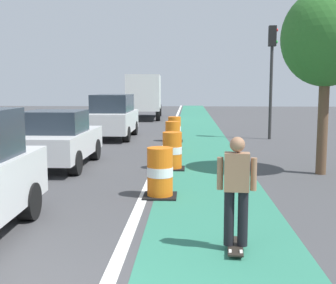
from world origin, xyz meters
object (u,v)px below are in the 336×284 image
at_px(traffic_barrel_mid, 172,151).
at_px(traffic_light_corner, 272,62).
at_px(parked_sedan_second, 58,139).
at_px(traffic_barrel_front, 160,173).
at_px(traffic_barrel_back, 173,136).
at_px(delivery_truck_down_block, 145,94).
at_px(parked_suv_third, 113,116).
at_px(street_tree_sidewalk, 327,39).
at_px(traffic_barrel_far, 174,129).
at_px(skateboarder_on_lane, 236,190).

height_order(traffic_barrel_mid, traffic_light_corner, traffic_light_corner).
relative_size(parked_sedan_second, traffic_barrel_mid, 3.76).
height_order(traffic_barrel_front, traffic_barrel_back, same).
relative_size(traffic_barrel_mid, delivery_truck_down_block, 0.14).
height_order(parked_suv_third, street_tree_sidewalk, street_tree_sidewalk).
bearing_deg(traffic_barrel_far, traffic_light_corner, 13.83).
bearing_deg(delivery_truck_down_block, traffic_barrel_back, -80.66).
distance_m(traffic_barrel_far, delivery_truck_down_block, 14.13).
bearing_deg(parked_suv_third, traffic_light_corner, -0.20).
xyz_separation_m(traffic_barrel_far, street_tree_sidewalk, (4.28, -7.06, 3.14)).
height_order(traffic_barrel_front, traffic_barrel_mid, same).
bearing_deg(parked_sedan_second, traffic_barrel_far, 62.51).
distance_m(traffic_barrel_mid, delivery_truck_down_block, 20.58).
height_order(traffic_barrel_back, traffic_light_corner, traffic_light_corner).
relative_size(traffic_light_corner, street_tree_sidewalk, 1.02).
bearing_deg(street_tree_sidewalk, traffic_barrel_back, 133.69).
xyz_separation_m(traffic_barrel_back, delivery_truck_down_block, (-2.70, 16.41, 1.31)).
bearing_deg(traffic_barrel_far, parked_suv_third, 159.28).
height_order(skateboarder_on_lane, traffic_barrel_front, skateboarder_on_lane).
bearing_deg(traffic_barrel_back, street_tree_sidewalk, -46.31).
xyz_separation_m(delivery_truck_down_block, traffic_light_corner, (7.03, -12.74, 1.65)).
bearing_deg(traffic_barrel_back, traffic_light_corner, 40.23).
xyz_separation_m(parked_suv_third, traffic_barrel_back, (2.93, -3.69, -0.50)).
distance_m(parked_suv_third, traffic_barrel_front, 11.28).
relative_size(traffic_barrel_mid, traffic_barrel_far, 1.00).
xyz_separation_m(parked_sedan_second, traffic_barrel_front, (3.30, -3.47, -0.30)).
height_order(delivery_truck_down_block, street_tree_sidewalk, street_tree_sidewalk).
bearing_deg(traffic_light_corner, parked_sedan_second, -135.97).
bearing_deg(delivery_truck_down_block, parked_suv_third, -91.03).
bearing_deg(traffic_light_corner, skateboarder_on_lane, -102.24).
bearing_deg(parked_suv_third, parked_sedan_second, -92.95).
height_order(parked_sedan_second, traffic_barrel_far, parked_sedan_second).
distance_m(skateboarder_on_lane, traffic_barrel_front, 3.39).
distance_m(traffic_barrel_front, delivery_truck_down_block, 23.79).
bearing_deg(parked_sedan_second, parked_suv_third, 87.05).
bearing_deg(traffic_barrel_front, traffic_barrel_back, 89.92).
xyz_separation_m(traffic_barrel_far, delivery_truck_down_block, (-2.68, 13.81, 1.31)).
relative_size(traffic_barrel_back, street_tree_sidewalk, 0.22).
bearing_deg(street_tree_sidewalk, traffic_barrel_far, 121.26).
xyz_separation_m(traffic_barrel_back, street_tree_sidewalk, (4.26, -4.46, 3.14)).
distance_m(skateboarder_on_lane, street_tree_sidewalk, 7.09).
bearing_deg(traffic_barrel_far, traffic_barrel_front, -89.93).
bearing_deg(traffic_light_corner, traffic_barrel_mid, -118.95).
height_order(traffic_barrel_mid, traffic_barrel_back, same).
relative_size(skateboarder_on_lane, parked_suv_third, 0.37).
distance_m(traffic_barrel_far, street_tree_sidewalk, 8.83).
xyz_separation_m(delivery_truck_down_block, street_tree_sidewalk, (6.96, -20.87, 1.82)).
xyz_separation_m(parked_sedan_second, parked_suv_third, (0.38, 7.42, 0.20)).
distance_m(traffic_light_corner, street_tree_sidewalk, 8.13).
bearing_deg(parked_suv_third, traffic_barrel_back, -51.61).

